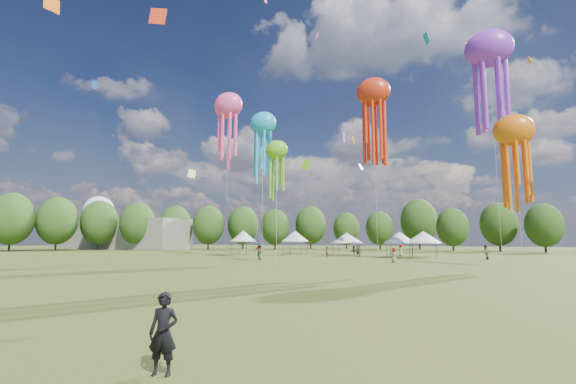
% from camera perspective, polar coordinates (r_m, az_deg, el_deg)
% --- Properties ---
extents(ground, '(300.00, 300.00, 0.00)m').
position_cam_1_polar(ground, '(17.58, -32.40, -14.73)').
color(ground, '#384416').
rests_on(ground, ground).
extents(observer_main, '(0.68, 0.55, 1.64)m').
position_cam_1_polar(observer_main, '(8.81, -17.72, -19.02)').
color(observer_main, black).
rests_on(observer_main, ground).
extents(spectator_near, '(1.14, 1.09, 1.86)m').
position_cam_1_polar(spectator_near, '(51.85, -4.08, -8.84)').
color(spectator_near, gray).
rests_on(spectator_near, ground).
extents(spectators_far, '(34.98, 20.07, 1.89)m').
position_cam_1_polar(spectators_far, '(60.81, 11.96, -8.45)').
color(spectators_far, gray).
rests_on(spectators_far, ground).
extents(festival_tents, '(35.73, 8.64, 4.23)m').
position_cam_1_polar(festival_tents, '(65.86, 7.40, -6.53)').
color(festival_tents, '#47474C').
rests_on(festival_tents, ground).
extents(show_kites, '(43.97, 19.61, 27.72)m').
position_cam_1_polar(show_kites, '(55.94, 9.66, 11.63)').
color(show_kites, '#19A3DC').
rests_on(show_kites, ground).
extents(small_kites, '(78.05, 57.84, 42.72)m').
position_cam_1_polar(small_kites, '(58.73, 7.86, 19.42)').
color(small_kites, '#19A3DC').
rests_on(small_kites, ground).
extents(treeline, '(201.57, 95.24, 13.43)m').
position_cam_1_polar(treeline, '(74.80, 9.36, -3.86)').
color(treeline, '#38281C').
rests_on(treeline, ground).
extents(hangar, '(40.00, 12.00, 8.00)m').
position_cam_1_polar(hangar, '(118.98, -23.20, -5.71)').
color(hangar, gray).
rests_on(hangar, ground).
extents(radome, '(9.00, 9.00, 16.00)m').
position_cam_1_polar(radome, '(135.06, -25.92, -3.10)').
color(radome, white).
rests_on(radome, ground).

